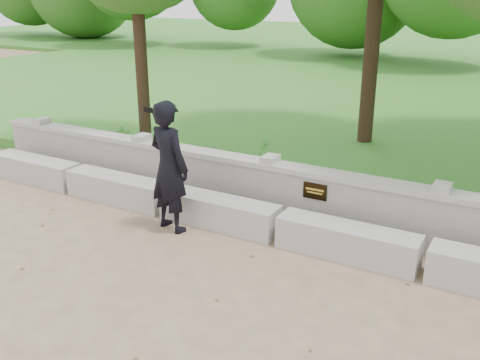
# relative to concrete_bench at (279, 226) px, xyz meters

# --- Properties ---
(ground) EXTENTS (80.00, 80.00, 0.00)m
(ground) POSITION_rel_concrete_bench_xyz_m (-0.00, -1.90, -0.22)
(ground) COLOR tan
(ground) RESTS_ON ground
(lawn) EXTENTS (40.00, 22.00, 0.25)m
(lawn) POSITION_rel_concrete_bench_xyz_m (-0.00, 12.10, -0.10)
(lawn) COLOR #3B7126
(lawn) RESTS_ON ground
(concrete_bench) EXTENTS (11.90, 0.45, 0.45)m
(concrete_bench) POSITION_rel_concrete_bench_xyz_m (0.00, 0.00, 0.00)
(concrete_bench) COLOR beige
(concrete_bench) RESTS_ON ground
(parapet_wall) EXTENTS (12.50, 0.35, 0.90)m
(parapet_wall) POSITION_rel_concrete_bench_xyz_m (0.00, 0.70, 0.24)
(parapet_wall) COLOR #B4B2AA
(parapet_wall) RESTS_ON ground
(man_main) EXTENTS (0.79, 0.72, 1.94)m
(man_main) POSITION_rel_concrete_bench_xyz_m (-1.57, -0.43, 0.75)
(man_main) COLOR black
(man_main) RESTS_ON ground
(shrub_a) EXTENTS (0.35, 0.38, 0.60)m
(shrub_a) POSITION_rel_concrete_bench_xyz_m (-4.07, 1.40, 0.33)
(shrub_a) COLOR #3A892E
(shrub_a) RESTS_ON lawn
(shrub_b) EXTENTS (0.32, 0.35, 0.52)m
(shrub_b) POSITION_rel_concrete_bench_xyz_m (-1.44, 2.25, 0.28)
(shrub_b) COLOR #3A892E
(shrub_b) RESTS_ON lawn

